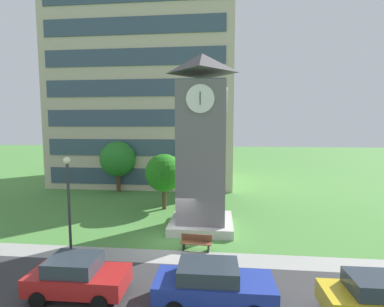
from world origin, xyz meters
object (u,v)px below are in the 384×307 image
at_px(street_lamp, 69,197).
at_px(tree_by_building, 164,173).
at_px(parked_car_red, 78,276).
at_px(tree_streetside, 118,159).
at_px(park_bench, 196,242).
at_px(clock_tower, 202,151).
at_px(parked_car_blue, 213,284).

relative_size(street_lamp, tree_by_building, 1.17).
bearing_deg(parked_car_red, tree_streetside, 105.29).
xyz_separation_m(street_lamp, parked_car_red, (1.92, -2.89, -2.63)).
relative_size(park_bench, street_lamp, 0.33).
bearing_deg(tree_streetside, street_lamp, -78.69).
height_order(clock_tower, parked_car_blue, clock_tower).
relative_size(park_bench, parked_car_red, 0.45).
bearing_deg(tree_streetside, parked_car_blue, -59.72).
xyz_separation_m(clock_tower, street_lamp, (-6.61, -5.60, -1.93)).
relative_size(street_lamp, parked_car_blue, 1.16).
bearing_deg(street_lamp, clock_tower, 40.31).
relative_size(street_lamp, tree_streetside, 1.01).
bearing_deg(clock_tower, street_lamp, -139.69).
xyz_separation_m(tree_by_building, parked_car_red, (-1.20, -12.53, -2.30)).
distance_m(clock_tower, park_bench, 6.15).
relative_size(park_bench, tree_by_building, 0.38).
bearing_deg(parked_car_blue, tree_streetside, 120.28).
xyz_separation_m(clock_tower, tree_by_building, (-3.49, 4.04, -2.26)).
distance_m(street_lamp, tree_streetside, 15.68).
bearing_deg(tree_by_building, parked_car_blue, -70.36).
bearing_deg(street_lamp, tree_streetside, 101.31).
bearing_deg(tree_by_building, park_bench, -66.04).
distance_m(tree_by_building, parked_car_red, 12.79).
height_order(tree_streetside, parked_car_blue, tree_streetside).
distance_m(park_bench, street_lamp, 7.46).
relative_size(tree_by_building, parked_car_red, 1.17).
height_order(park_bench, parked_car_blue, parked_car_blue).
bearing_deg(parked_car_blue, street_lamp, 159.12).
relative_size(tree_by_building, tree_streetside, 0.87).
distance_m(clock_tower, tree_by_building, 5.79).
distance_m(tree_by_building, tree_streetside, 8.46).
height_order(park_bench, tree_streetside, tree_streetside).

